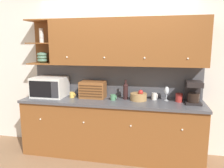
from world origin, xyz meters
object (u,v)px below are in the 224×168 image
coffee_maker (193,92)px  mug (113,97)px  microwave (50,87)px  mug_patterned_third (154,96)px  mug_blue_second (72,95)px  wine_glass (167,91)px  fruit_basket (139,97)px  storage_canister (179,98)px  wine_bottle (126,90)px  bread_box (93,90)px

coffee_maker → mug: bearing=-177.3°
microwave → mug_patterned_third: 1.74m
mug_blue_second → mug: size_ratio=0.96×
mug_patterned_third → coffee_maker: coffee_maker is taller
mug_patterned_third → wine_glass: bearing=-7.0°
coffee_maker → fruit_basket: bearing=179.5°
mug_blue_second → storage_canister: bearing=2.5°
mug → storage_canister: size_ratio=0.75×
wine_bottle → coffee_maker: size_ratio=0.94×
mug_patterned_third → microwave: bearing=-175.9°
wine_bottle → storage_canister: (0.82, -0.01, -0.08)m
fruit_basket → bread_box: bearing=177.8°
microwave → mug_patterned_third: size_ratio=4.93×
mug_blue_second → wine_bottle: 0.88m
bread_box → wine_glass: 1.18m
storage_canister → coffee_maker: 0.22m
mug → coffee_maker: bearing=2.7°
wine_bottle → mug_patterned_third: wine_bottle is taller
wine_bottle → microwave: bearing=-177.0°
microwave → wine_glass: microwave is taller
bread_box → storage_canister: size_ratio=3.17×
fruit_basket → mug_patterned_third: fruit_basket is taller
wine_bottle → fruit_basket: wine_bottle is taller
microwave → wine_glass: bearing=3.0°
mug_blue_second → storage_canister: (1.70, 0.07, 0.02)m
fruit_basket → wine_bottle: bearing=171.0°
microwave → coffee_maker: 2.29m
wine_glass → microwave: bearing=-177.0°
mug_blue_second → wine_glass: (1.51, 0.11, 0.10)m
wine_glass → coffee_maker: size_ratio=0.67×
mug_blue_second → wine_glass: 1.52m
mug_patterned_third → wine_glass: 0.21m
mug_blue_second → wine_bottle: size_ratio=0.30×
bread_box → coffee_maker: size_ratio=1.22×
bread_box → wine_glass: bread_box is taller
bread_box → fruit_basket: size_ratio=1.58×
microwave → wine_bottle: 1.28m
mug_patterned_third → coffee_maker: (0.56, -0.10, 0.12)m
wine_bottle → storage_canister: 0.83m
mug_patterned_third → mug_blue_second: bearing=-174.1°
bread_box → wine_bottle: size_ratio=1.30×
microwave → wine_bottle: (1.27, 0.07, -0.02)m
bread_box → mug_patterned_third: size_ratio=3.76×
fruit_basket → storage_canister: (0.61, 0.03, 0.00)m
fruit_basket → wine_glass: bearing=9.1°
microwave → fruit_basket: bearing=1.3°
wine_bottle → wine_glass: bearing=3.1°
bread_box → fruit_basket: bread_box is taller
storage_canister → coffee_maker: coffee_maker is taller
microwave → storage_canister: bearing=1.7°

